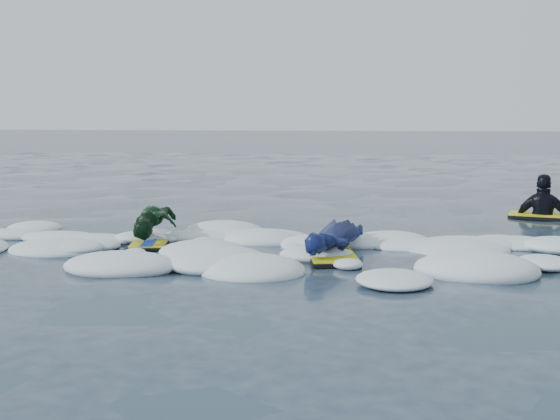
# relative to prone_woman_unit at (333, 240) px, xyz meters

# --- Properties ---
(ground) EXTENTS (120.00, 120.00, 0.00)m
(ground) POSITION_rel_prone_woman_unit_xyz_m (-1.01, -0.81, -0.19)
(ground) COLOR #18293B
(ground) RESTS_ON ground
(foam_band) EXTENTS (12.00, 3.10, 0.30)m
(foam_band) POSITION_rel_prone_woman_unit_xyz_m (-1.01, 0.22, -0.19)
(foam_band) COLOR white
(foam_band) RESTS_ON ground
(prone_woman_unit) EXTENTS (0.88, 1.54, 0.37)m
(prone_woman_unit) POSITION_rel_prone_woman_unit_xyz_m (0.00, 0.00, 0.00)
(prone_woman_unit) COLOR black
(prone_woman_unit) RESTS_ON ground
(prone_child_unit) EXTENTS (0.69, 1.26, 0.47)m
(prone_child_unit) POSITION_rel_prone_woman_unit_xyz_m (-2.29, 0.53, 0.05)
(prone_child_unit) COLOR black
(prone_child_unit) RESTS_ON ground
(waiting_rider_unit) EXTENTS (1.15, 0.82, 1.56)m
(waiting_rider_unit) POSITION_rel_prone_woman_unit_xyz_m (3.14, 3.30, -0.25)
(waiting_rider_unit) COLOR black
(waiting_rider_unit) RESTS_ON ground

